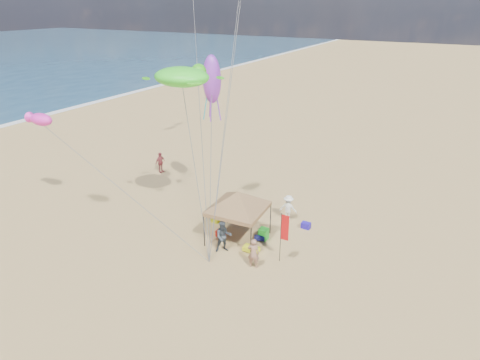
# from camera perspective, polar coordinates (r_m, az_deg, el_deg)

# --- Properties ---
(ground) EXTENTS (280.00, 280.00, 0.00)m
(ground) POSITION_cam_1_polar(r_m,az_deg,el_deg) (21.72, -3.94, -12.55)
(ground) COLOR tan
(ground) RESTS_ON ground
(canopy_tent) EXTENTS (5.83, 5.83, 3.61)m
(canopy_tent) POSITION_cam_1_polar(r_m,az_deg,el_deg) (22.71, -0.27, -1.91)
(canopy_tent) COLOR black
(canopy_tent) RESTS_ON ground
(feather_flag) EXTENTS (0.45, 0.04, 2.93)m
(feather_flag) POSITION_cam_1_polar(r_m,az_deg,el_deg) (21.33, 6.17, -7.06)
(feather_flag) COLOR black
(feather_flag) RESTS_ON ground
(cooler_red) EXTENTS (0.54, 0.38, 0.38)m
(cooler_red) POSITION_cam_1_polar(r_m,az_deg,el_deg) (24.38, -2.71, -7.52)
(cooler_red) COLOR #AE140D
(cooler_red) RESTS_ON ground
(cooler_blue) EXTENTS (0.54, 0.38, 0.38)m
(cooler_blue) POSITION_cam_1_polar(r_m,az_deg,el_deg) (25.50, 9.24, -6.32)
(cooler_blue) COLOR #2315AD
(cooler_blue) RESTS_ON ground
(bag_navy) EXTENTS (0.69, 0.54, 0.36)m
(bag_navy) POSITION_cam_1_polar(r_m,az_deg,el_deg) (23.96, 2.77, -8.16)
(bag_navy) COLOR #0D103D
(bag_navy) RESTS_ON ground
(bag_orange) EXTENTS (0.54, 0.69, 0.36)m
(bag_orange) POSITION_cam_1_polar(r_m,az_deg,el_deg) (26.70, 0.57, -4.54)
(bag_orange) COLOR #C8540B
(bag_orange) RESTS_ON ground
(chair_green) EXTENTS (0.50, 0.50, 0.70)m
(chair_green) POSITION_cam_1_polar(r_m,az_deg,el_deg) (24.03, 3.32, -7.59)
(chair_green) COLOR green
(chair_green) RESTS_ON ground
(chair_yellow) EXTENTS (0.50, 0.50, 0.70)m
(chair_yellow) POSITION_cam_1_polar(r_m,az_deg,el_deg) (25.85, -3.39, -5.17)
(chair_yellow) COLOR #D1D717
(chair_yellow) RESTS_ON ground
(crate_grey) EXTENTS (0.34, 0.30, 0.28)m
(crate_grey) POSITION_cam_1_polar(r_m,az_deg,el_deg) (23.15, 1.66, -9.51)
(crate_grey) COLOR slate
(crate_grey) RESTS_ON ground
(beach_cart) EXTENTS (0.90, 0.50, 0.24)m
(beach_cart) POSITION_cam_1_polar(r_m,az_deg,el_deg) (22.96, 1.60, -9.65)
(beach_cart) COLOR yellow
(beach_cart) RESTS_ON ground
(person_near_a) EXTENTS (0.71, 0.55, 1.72)m
(person_near_a) POSITION_cam_1_polar(r_m,az_deg,el_deg) (21.43, 1.91, -10.24)
(person_near_a) COLOR #9E705A
(person_near_a) RESTS_ON ground
(person_near_b) EXTENTS (1.17, 1.14, 1.89)m
(person_near_b) POSITION_cam_1_polar(r_m,az_deg,el_deg) (22.65, -2.33, -7.93)
(person_near_b) COLOR #353F48
(person_near_b) RESTS_ON ground
(person_near_c) EXTENTS (1.20, 0.81, 1.72)m
(person_near_c) POSITION_cam_1_polar(r_m,az_deg,el_deg) (25.95, 6.79, -3.91)
(person_near_c) COLOR white
(person_near_c) RESTS_ON ground
(person_far_a) EXTENTS (0.52, 1.04, 1.71)m
(person_far_a) POSITION_cam_1_polar(r_m,az_deg,el_deg) (33.63, -11.13, 2.44)
(person_far_a) COLOR #9D3C42
(person_far_a) RESTS_ON ground
(turtle_kite) EXTENTS (3.20, 2.62, 1.02)m
(turtle_kite) POSITION_cam_1_polar(r_m,az_deg,el_deg) (21.99, -8.21, 14.15)
(turtle_kite) COLOR #3CF82C
(turtle_kite) RESTS_ON ground
(fish_kite) EXTENTS (1.90, 1.44, 0.76)m
(fish_kite) POSITION_cam_1_polar(r_m,az_deg,el_deg) (27.28, -26.18, 7.64)
(fish_kite) COLOR #FF2CBE
(fish_kite) RESTS_ON ground
(squid_kite) EXTENTS (1.33, 1.33, 2.94)m
(squid_kite) POSITION_cam_1_polar(r_m,az_deg,el_deg) (25.43, -3.98, 13.93)
(squid_kite) COLOR purple
(squid_kite) RESTS_ON ground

